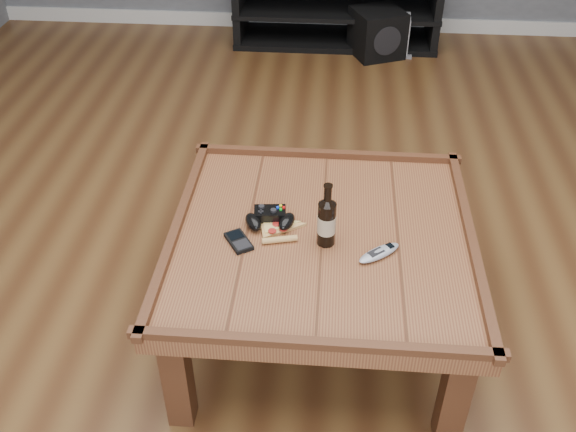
# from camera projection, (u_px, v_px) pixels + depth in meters

# --- Properties ---
(ground) EXTENTS (6.00, 6.00, 0.00)m
(ground) POSITION_uv_depth(u_px,v_px,m) (318.00, 328.00, 2.39)
(ground) COLOR #472914
(ground) RESTS_ON ground
(baseboard) EXTENTS (5.00, 0.02, 0.10)m
(baseboard) POSITION_uv_depth(u_px,v_px,m) (336.00, 23.00, 4.73)
(baseboard) COLOR silver
(baseboard) RESTS_ON ground
(coffee_table) EXTENTS (1.03, 1.03, 0.48)m
(coffee_table) POSITION_uv_depth(u_px,v_px,m) (322.00, 248.00, 2.16)
(coffee_table) COLOR #5E2F1B
(coffee_table) RESTS_ON ground
(media_console) EXTENTS (1.40, 0.45, 0.50)m
(media_console) POSITION_uv_depth(u_px,v_px,m) (336.00, 8.00, 4.42)
(media_console) COLOR black
(media_console) RESTS_ON ground
(beer_bottle) EXTENTS (0.06, 0.06, 0.23)m
(beer_bottle) POSITION_uv_depth(u_px,v_px,m) (327.00, 220.00, 2.03)
(beer_bottle) COLOR black
(beer_bottle) RESTS_ON coffee_table
(game_controller) EXTENTS (0.19, 0.13, 0.05)m
(game_controller) POSITION_uv_depth(u_px,v_px,m) (270.00, 218.00, 2.15)
(game_controller) COLOR black
(game_controller) RESTS_ON coffee_table
(pizza_slice) EXTENTS (0.17, 0.23, 0.02)m
(pizza_slice) POSITION_uv_depth(u_px,v_px,m) (277.00, 228.00, 2.14)
(pizza_slice) COLOR tan
(pizza_slice) RESTS_ON coffee_table
(smartphone) EXTENTS (0.11, 0.13, 0.02)m
(smartphone) POSITION_uv_depth(u_px,v_px,m) (239.00, 241.00, 2.08)
(smartphone) COLOR black
(smartphone) RESTS_ON coffee_table
(remote_control) EXTENTS (0.15, 0.14, 0.02)m
(remote_control) POSITION_uv_depth(u_px,v_px,m) (379.00, 253.00, 2.03)
(remote_control) COLOR #9498A1
(remote_control) RESTS_ON coffee_table
(subwoofer) EXTENTS (0.40, 0.40, 0.31)m
(subwoofer) POSITION_uv_depth(u_px,v_px,m) (377.00, 33.00, 4.30)
(subwoofer) COLOR black
(subwoofer) RESTS_ON ground
(game_console) EXTENTS (0.12, 0.21, 0.26)m
(game_console) POSITION_uv_depth(u_px,v_px,m) (405.00, 37.00, 4.34)
(game_console) COLOR slate
(game_console) RESTS_ON ground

